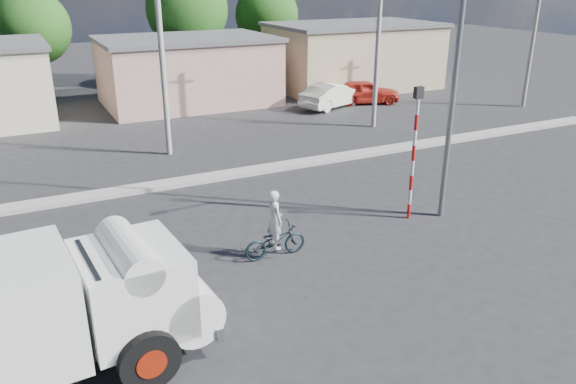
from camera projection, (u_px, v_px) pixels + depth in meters
name	position (u px, v px, depth m)	size (l,w,h in m)	color
ground_plane	(351.00, 257.00, 16.03)	(120.00, 120.00, 0.00)	#27272A
median	(244.00, 172.00, 22.69)	(40.00, 0.80, 0.16)	#99968E
truck	(36.00, 315.00, 10.60)	(6.86, 3.09, 2.76)	black
bicycle	(275.00, 241.00, 15.90)	(0.64, 1.85, 0.97)	black
cyclist	(275.00, 229.00, 15.76)	(0.63, 0.41, 1.72)	silver
car_cream	(332.00, 95.00, 33.82)	(1.57, 4.50, 1.48)	white
car_red	(365.00, 92.00, 34.91)	(1.72, 4.27, 1.45)	#B32619
traffic_pole	(414.00, 143.00, 17.67)	(0.28, 0.18, 4.36)	red
streetlight	(452.00, 66.00, 16.95)	(2.34, 0.22, 9.00)	slate
building_row	(173.00, 70.00, 34.09)	(37.80, 7.30, 4.44)	beige
tree_row	(93.00, 18.00, 37.25)	(34.13, 7.32, 8.10)	#38281E
utility_poles	(274.00, 55.00, 25.93)	(35.40, 0.24, 8.00)	#99968E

